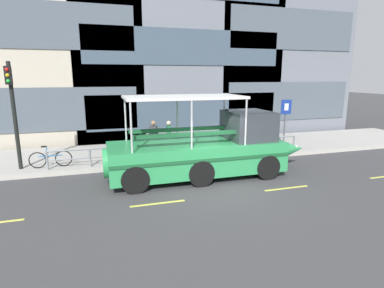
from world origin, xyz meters
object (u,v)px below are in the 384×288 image
at_px(parking_sign, 285,116).
at_px(pedestrian_mid_left, 169,133).
at_px(duck_tour_boat, 209,150).
at_px(leaned_bicycle, 51,159).
at_px(pedestrian_near_bow, 235,130).
at_px(traffic_light_pole, 13,106).
at_px(pedestrian_mid_right, 154,135).

distance_m(parking_sign, pedestrian_mid_left, 6.22).
distance_m(parking_sign, duck_tour_boat, 5.90).
height_order(parking_sign, leaned_bicycle, parking_sign).
bearing_deg(duck_tour_boat, pedestrian_near_bow, 52.10).
bearing_deg(leaned_bicycle, pedestrian_near_bow, 6.92).
bearing_deg(parking_sign, pedestrian_mid_left, 169.37).
height_order(parking_sign, duck_tour_boat, duck_tour_boat).
distance_m(traffic_light_pole, pedestrian_near_bow, 10.56).
bearing_deg(traffic_light_pole, leaned_bicycle, -3.11).
bearing_deg(duck_tour_boat, parking_sign, 26.13).
bearing_deg(pedestrian_mid_left, traffic_light_pole, -170.71).
distance_m(traffic_light_pole, pedestrian_mid_left, 6.99).
xyz_separation_m(parking_sign, leaned_bicycle, (-11.55, -0.02, -1.43)).
xyz_separation_m(traffic_light_pole, duck_tour_boat, (7.52, -2.61, -1.76)).
height_order(pedestrian_mid_left, pedestrian_mid_right, pedestrian_mid_right).
xyz_separation_m(duck_tour_boat, pedestrian_mid_right, (-1.68, 3.31, 0.13)).
xyz_separation_m(traffic_light_pole, pedestrian_near_bow, (10.37, 1.05, -1.68)).
distance_m(leaned_bicycle, pedestrian_mid_right, 4.75).
bearing_deg(pedestrian_near_bow, pedestrian_mid_left, 179.22).
height_order(parking_sign, pedestrian_near_bow, parking_sign).
height_order(traffic_light_pole, leaned_bicycle, traffic_light_pole).
xyz_separation_m(parking_sign, duck_tour_boat, (-5.23, -2.57, -0.89)).
height_order(leaned_bicycle, pedestrian_mid_right, pedestrian_mid_right).
relative_size(duck_tour_boat, pedestrian_mid_left, 5.31).
height_order(traffic_light_pole, pedestrian_mid_left, traffic_light_pole).
xyz_separation_m(pedestrian_near_bow, pedestrian_mid_left, (-3.67, 0.05, -0.01)).
bearing_deg(pedestrian_mid_right, traffic_light_pole, -173.17).
height_order(pedestrian_near_bow, pedestrian_mid_right, pedestrian_mid_right).
distance_m(traffic_light_pole, pedestrian_mid_right, 6.11).
bearing_deg(parking_sign, pedestrian_mid_right, 173.87).
relative_size(traffic_light_pole, duck_tour_boat, 0.51).
bearing_deg(traffic_light_pole, pedestrian_mid_left, 9.29).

